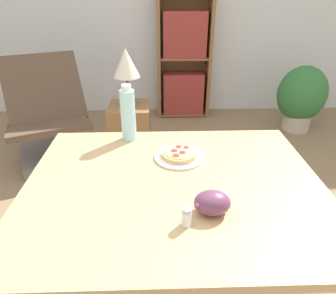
# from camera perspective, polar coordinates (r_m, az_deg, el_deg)

# --- Properties ---
(ground_plane) EXTENTS (14.00, 14.00, 0.00)m
(ground_plane) POSITION_cam_1_polar(r_m,az_deg,el_deg) (1.74, -3.72, -26.05)
(ground_plane) COLOR #897051
(dining_table) EXTENTS (1.17, 0.93, 0.73)m
(dining_table) POSITION_cam_1_polar(r_m,az_deg,el_deg) (1.24, 1.13, -10.33)
(dining_table) COLOR tan
(dining_table) RESTS_ON ground_plane
(pizza_on_plate) EXTENTS (0.22, 0.22, 0.04)m
(pizza_on_plate) POSITION_cam_1_polar(r_m,az_deg,el_deg) (1.35, 2.11, -1.49)
(pizza_on_plate) COLOR white
(pizza_on_plate) RESTS_ON dining_table
(grape_bunch) EXTENTS (0.13, 0.10, 0.08)m
(grape_bunch) POSITION_cam_1_polar(r_m,az_deg,el_deg) (1.03, 8.53, -10.51)
(grape_bunch) COLOR #6B3856
(grape_bunch) RESTS_ON dining_table
(drink_bottle) EXTENTS (0.07, 0.07, 0.28)m
(drink_bottle) POSITION_cam_1_polar(r_m,az_deg,el_deg) (1.47, -7.62, 6.15)
(drink_bottle) COLOR #A3DBEA
(drink_bottle) RESTS_ON dining_table
(salt_shaker) EXTENTS (0.03, 0.03, 0.07)m
(salt_shaker) POSITION_cam_1_polar(r_m,az_deg,el_deg) (0.99, 3.55, -13.13)
(salt_shaker) COLOR white
(salt_shaker) RESTS_ON dining_table
(lounge_chair_near) EXTENTS (0.86, 0.95, 0.88)m
(lounge_chair_near) POSITION_cam_1_polar(r_m,az_deg,el_deg) (2.87, -21.29, 3.29)
(lounge_chair_near) COLOR slate
(lounge_chair_near) RESTS_ON ground_plane
(bookshelf) EXTENTS (0.61, 0.28, 1.37)m
(bookshelf) POSITION_cam_1_polar(r_m,az_deg,el_deg) (3.56, 3.02, 15.80)
(bookshelf) COLOR brown
(bookshelf) RESTS_ON ground_plane
(side_table) EXTENTS (0.34, 0.34, 0.54)m
(side_table) POSITION_cam_1_polar(r_m,az_deg,el_deg) (2.62, -7.10, 2.32)
(side_table) COLOR brown
(side_table) RESTS_ON ground_plane
(table_lamp) EXTENTS (0.21, 0.21, 0.46)m
(table_lamp) POSITION_cam_1_polar(r_m,az_deg,el_deg) (2.41, -7.97, 15.07)
(table_lamp) COLOR #665B51
(table_lamp) RESTS_ON side_table
(potted_plant_floor) EXTENTS (0.51, 0.44, 0.70)m
(potted_plant_floor) POSITION_cam_1_polar(r_m,az_deg,el_deg) (3.50, 24.07, 8.69)
(potted_plant_floor) COLOR #BCB2A3
(potted_plant_floor) RESTS_ON ground_plane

